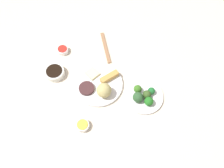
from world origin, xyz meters
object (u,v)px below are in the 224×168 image
at_px(soy_sauce_bowl, 55,73).
at_px(sauce_ramekin_sweet_and_sour, 63,50).
at_px(chopsticks_pair, 106,47).
at_px(sauce_ramekin_hot_mustard, 83,125).
at_px(main_plate, 98,84).
at_px(broccoli_plate, 144,96).

height_order(soy_sauce_bowl, sauce_ramekin_sweet_and_sour, soy_sauce_bowl).
distance_m(soy_sauce_bowl, sauce_ramekin_sweet_and_sour, 0.16).
height_order(sauce_ramekin_sweet_and_sour, chopsticks_pair, sauce_ramekin_sweet_and_sour).
bearing_deg(soy_sauce_bowl, sauce_ramekin_hot_mustard, -16.27).
bearing_deg(sauce_ramekin_sweet_and_sour, soy_sauce_bowl, -56.14).
xyz_separation_m(sauce_ramekin_sweet_and_sour, sauce_ramekin_hot_mustard, (0.43, -0.23, 0.00)).
bearing_deg(chopsticks_pair, main_plate, -54.30).
height_order(sauce_ramekin_hot_mustard, chopsticks_pair, sauce_ramekin_hot_mustard).
xyz_separation_m(sauce_ramekin_sweet_and_sour, chopsticks_pair, (0.16, 0.20, -0.01)).
height_order(broccoli_plate, sauce_ramekin_sweet_and_sour, sauce_ramekin_sweet_and_sour).
bearing_deg(sauce_ramekin_sweet_and_sour, chopsticks_pair, 50.01).
xyz_separation_m(broccoli_plate, sauce_ramekin_hot_mustard, (-0.12, -0.34, 0.01)).
bearing_deg(main_plate, soy_sauce_bowl, -152.02).
xyz_separation_m(soy_sauce_bowl, chopsticks_pair, (0.08, 0.33, -0.01)).
height_order(soy_sauce_bowl, sauce_ramekin_hot_mustard, soy_sauce_bowl).
bearing_deg(broccoli_plate, main_plate, -152.82).
relative_size(main_plate, sauce_ramekin_sweet_and_sour, 4.04).
xyz_separation_m(main_plate, soy_sauce_bowl, (-0.23, -0.12, 0.01)).
distance_m(sauce_ramekin_sweet_and_sour, sauce_ramekin_hot_mustard, 0.49).
distance_m(sauce_ramekin_sweet_and_sour, chopsticks_pair, 0.26).
xyz_separation_m(soy_sauce_bowl, sauce_ramekin_hot_mustard, (0.34, -0.10, -0.00)).
bearing_deg(broccoli_plate, soy_sauce_bowl, -152.42).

